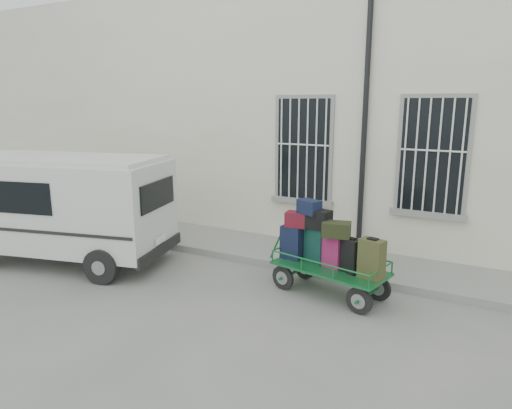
{
  "coord_description": "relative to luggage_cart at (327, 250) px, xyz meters",
  "views": [
    {
      "loc": [
        3.43,
        -6.43,
        3.26
      ],
      "look_at": [
        -0.54,
        1.0,
        1.38
      ],
      "focal_mm": 32.0,
      "sensor_mm": 36.0,
      "label": 1
    }
  ],
  "objects": [
    {
      "name": "van",
      "position": [
        -5.38,
        -0.97,
        0.46
      ],
      "size": [
        4.68,
        2.81,
        2.21
      ],
      "rotation": [
        0.0,
        0.0,
        0.24
      ],
      "color": "silver",
      "rests_on": "ground"
    },
    {
      "name": "luggage_cart",
      "position": [
        0.0,
        0.0,
        0.0
      ],
      "size": [
        2.34,
        1.28,
        1.62
      ],
      "rotation": [
        0.0,
        0.0,
        -0.22
      ],
      "color": "black",
      "rests_on": "ground"
    },
    {
      "name": "sidewalk",
      "position": [
        -1.0,
        1.49,
        -0.73
      ],
      "size": [
        24.0,
        1.7,
        0.15
      ],
      "primitive_type": "cube",
      "color": "gray",
      "rests_on": "ground"
    },
    {
      "name": "ground",
      "position": [
        -1.0,
        -0.71,
        -0.8
      ],
      "size": [
        80.0,
        80.0,
        0.0
      ],
      "primitive_type": "plane",
      "color": "slate",
      "rests_on": "ground"
    },
    {
      "name": "building",
      "position": [
        -1.0,
        4.79,
        2.2
      ],
      "size": [
        24.0,
        5.15,
        6.0
      ],
      "color": "beige",
      "rests_on": "ground"
    }
  ]
}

